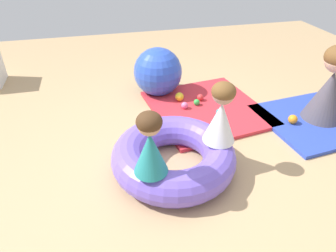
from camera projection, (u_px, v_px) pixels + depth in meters
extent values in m
plane|color=tan|center=(177.00, 157.00, 2.75)|extent=(8.00, 8.00, 0.00)
cube|color=red|center=(206.00, 108.00, 3.46)|extent=(1.35, 1.41, 0.04)
cube|color=#2D47B7|center=(319.00, 119.00, 3.26)|extent=(1.30, 1.11, 0.04)
torus|color=#7056D1|center=(174.00, 156.00, 2.55)|extent=(1.06, 1.06, 0.28)
cone|color=teal|center=(150.00, 153.00, 2.10)|extent=(0.25, 0.25, 0.33)
sphere|color=tan|center=(149.00, 124.00, 1.96)|extent=(0.17, 0.17, 0.17)
ellipsoid|color=#472D19|center=(149.00, 122.00, 1.95)|extent=(0.18, 0.18, 0.14)
cone|color=white|center=(220.00, 122.00, 2.41)|extent=(0.34, 0.34, 0.35)
sphere|color=tan|center=(224.00, 94.00, 2.27)|extent=(0.18, 0.18, 0.18)
ellipsoid|color=brown|center=(224.00, 91.00, 2.26)|extent=(0.19, 0.19, 0.15)
cone|color=#4C4751|center=(327.00, 96.00, 3.10)|extent=(0.46, 0.46, 0.54)
sphere|color=green|center=(197.00, 102.00, 3.46)|extent=(0.07, 0.07, 0.07)
sphere|color=orange|center=(293.00, 119.00, 3.13)|extent=(0.10, 0.10, 0.10)
sphere|color=yellow|center=(179.00, 97.00, 3.54)|extent=(0.10, 0.10, 0.10)
sphere|color=teal|center=(220.00, 112.00, 3.27)|extent=(0.08, 0.08, 0.08)
sphere|color=pink|center=(185.00, 105.00, 3.39)|extent=(0.08, 0.08, 0.08)
sphere|color=red|center=(200.00, 97.00, 3.55)|extent=(0.08, 0.08, 0.08)
sphere|color=blue|center=(158.00, 72.00, 3.64)|extent=(0.59, 0.59, 0.59)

